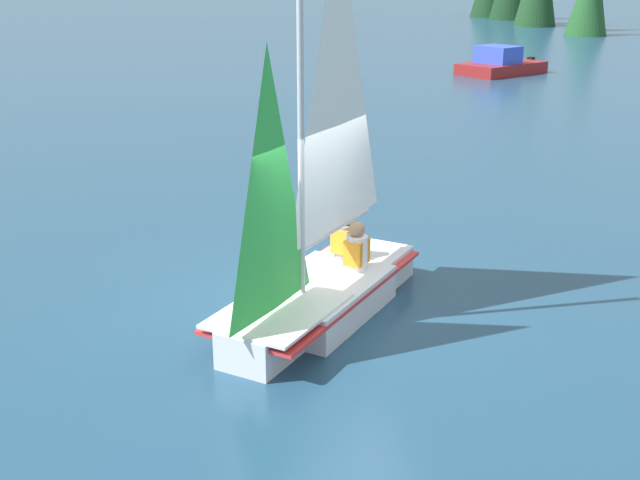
% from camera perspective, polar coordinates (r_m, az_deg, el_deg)
% --- Properties ---
extents(ground_plane, '(260.00, 260.00, 0.00)m').
position_cam_1_polar(ground_plane, '(10.86, -0.00, -5.31)').
color(ground_plane, navy).
extents(sailboat_main, '(3.77, 3.41, 5.24)m').
position_cam_1_polar(sailboat_main, '(10.58, 0.07, -1.49)').
color(sailboat_main, silver).
rests_on(sailboat_main, ground_plane).
extents(sailor_helm, '(0.43, 0.42, 1.16)m').
position_cam_1_polar(sailor_helm, '(11.08, 2.61, -1.35)').
color(sailor_helm, black).
rests_on(sailor_helm, ground_plane).
extents(sailor_crew, '(0.43, 0.42, 1.16)m').
position_cam_1_polar(sailor_crew, '(11.54, 1.70, -0.47)').
color(sailor_crew, black).
rests_on(sailor_crew, ground_plane).
extents(motorboat_distant, '(3.50, 4.21, 1.17)m').
position_cam_1_polar(motorboat_distant, '(35.15, 12.71, 12.10)').
color(motorboat_distant, maroon).
rests_on(motorboat_distant, ground_plane).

